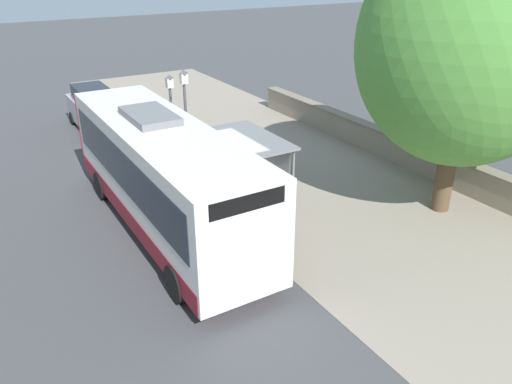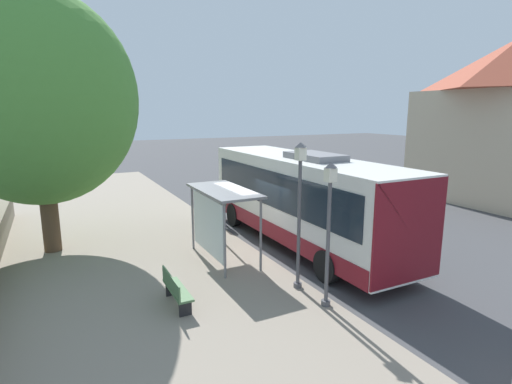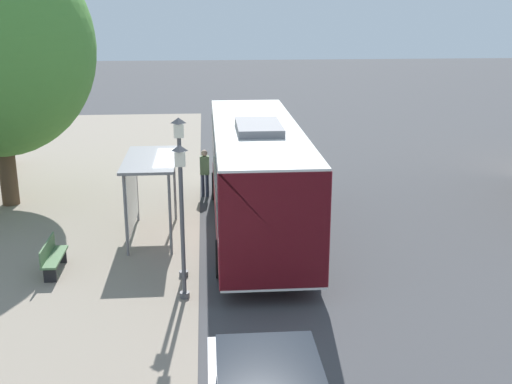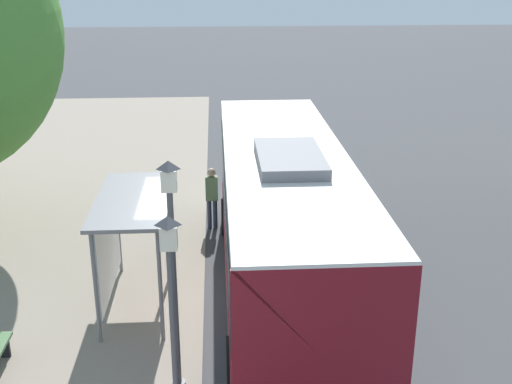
# 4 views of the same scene
# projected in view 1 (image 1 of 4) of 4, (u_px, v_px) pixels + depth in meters

# --- Properties ---
(ground_plane) EXTENTS (120.00, 120.00, 0.00)m
(ground_plane) POSITION_uv_depth(u_px,v_px,m) (218.00, 214.00, 16.74)
(ground_plane) COLOR #424244
(ground_plane) RESTS_ON ground
(sidewalk_plaza) EXTENTS (9.00, 44.00, 0.02)m
(sidewalk_plaza) POSITION_uv_depth(u_px,v_px,m) (324.00, 185.00, 18.83)
(sidewalk_plaza) COLOR gray
(sidewalk_plaza) RESTS_ON ground
(stone_wall) EXTENTS (0.60, 20.00, 1.17)m
(stone_wall) POSITION_uv_depth(u_px,v_px,m) (403.00, 151.00, 20.46)
(stone_wall) COLOR gray
(stone_wall) RESTS_ON ground
(bus) EXTENTS (2.65, 10.28, 3.60)m
(bus) POSITION_uv_depth(u_px,v_px,m) (163.00, 174.00, 15.15)
(bus) COLOR silver
(bus) RESTS_ON ground
(bus_shelter) EXTENTS (1.53, 3.34, 2.47)m
(bus_shelter) POSITION_uv_depth(u_px,v_px,m) (256.00, 148.00, 16.64)
(bus_shelter) COLOR slate
(bus_shelter) RESTS_ON ground
(pedestrian) EXTENTS (0.34, 0.23, 1.76)m
(pedestrian) POSITION_uv_depth(u_px,v_px,m) (279.00, 242.00, 13.11)
(pedestrian) COLOR #2D3347
(pedestrian) RESTS_ON ground
(bench) EXTENTS (0.40, 1.58, 0.88)m
(bench) POSITION_uv_depth(u_px,v_px,m) (272.00, 155.00, 20.36)
(bench) COLOR #4C7247
(bench) RESTS_ON ground
(street_lamp_near) EXTENTS (0.28, 0.28, 3.82)m
(street_lamp_near) POSITION_uv_depth(u_px,v_px,m) (172.00, 114.00, 19.34)
(street_lamp_near) COLOR #4C4C51
(street_lamp_near) RESTS_ON ground
(street_lamp_far) EXTENTS (0.28, 0.28, 4.22)m
(street_lamp_far) POSITION_uv_depth(u_px,v_px,m) (186.00, 117.00, 18.29)
(street_lamp_far) COLOR #4C4C51
(street_lamp_far) RESTS_ON ground
(shade_tree) EXTENTS (6.65, 6.65, 9.13)m
(shade_tree) POSITION_uv_depth(u_px,v_px,m) (468.00, 45.00, 14.73)
(shade_tree) COLOR brown
(shade_tree) RESTS_ON ground
(parked_car_behind_bus) EXTENTS (1.84, 4.49, 2.12)m
(parked_car_behind_bus) POSITION_uv_depth(u_px,v_px,m) (94.00, 109.00, 24.42)
(parked_car_behind_bus) COLOR #9EA0A8
(parked_car_behind_bus) RESTS_ON ground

